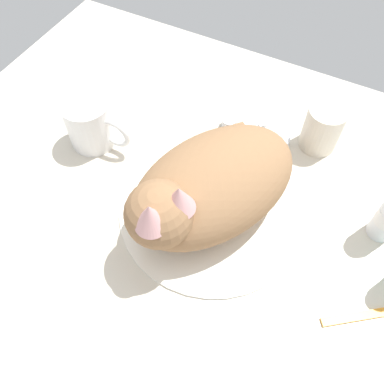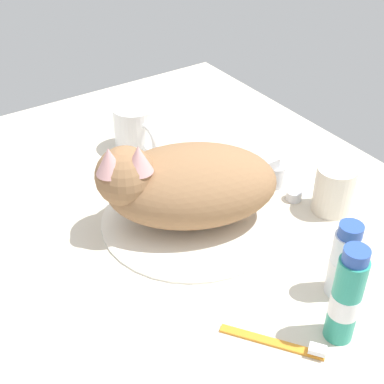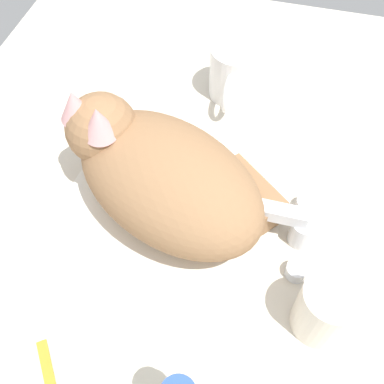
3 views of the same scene
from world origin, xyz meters
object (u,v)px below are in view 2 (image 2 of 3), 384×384
coffee_mug (135,128)px  toothbrush (279,342)px  mouthwash_bottle (346,298)px  rinse_cup (334,189)px  faucet (269,175)px  cat (183,183)px  toothpaste_bottle (344,262)px

coffee_mug → toothbrush: coffee_mug is taller
mouthwash_bottle → toothbrush: 10.53cm
rinse_cup → toothbrush: rinse_cup is taller
faucet → coffee_mug: (-25.79, -13.25, 1.72)cm
toothbrush → mouthwash_bottle: bearing=68.1°
faucet → cat: (-0.71, -18.17, 4.82)cm
rinse_cup → mouthwash_bottle: 27.85cm
cat → rinse_cup: cat is taller
faucet → rinse_cup: size_ratio=1.57×
rinse_cup → toothbrush: bearing=-57.6°
cat → coffee_mug: size_ratio=2.61×
toothpaste_bottle → mouthwash_bottle: size_ratio=0.81×
cat → toothpaste_bottle: bearing=20.5°
rinse_cup → cat: bearing=-117.0°
faucet → coffee_mug: bearing=-152.8°
rinse_cup → toothbrush: 31.91cm
coffee_mug → mouthwash_bottle: 56.91cm
toothpaste_bottle → toothbrush: toothpaste_bottle is taller
toothbrush → coffee_mug: bearing=170.8°
toothpaste_bottle → toothbrush: size_ratio=1.03×
cat → toothpaste_bottle: size_ratio=2.66×
faucet → mouthwash_bottle: (31.06, -14.26, 4.25)cm
coffee_mug → toothpaste_bottle: toothpaste_bottle is taller
coffee_mug → mouthwash_bottle: mouthwash_bottle is taller
mouthwash_bottle → toothbrush: bearing=-111.9°
toothpaste_bottle → rinse_cup: bearing=137.5°
toothpaste_bottle → cat: bearing=-159.5°
mouthwash_bottle → cat: bearing=-173.0°
faucet → toothbrush: 35.62cm
rinse_cup → coffee_mug: bearing=-153.8°
rinse_cup → toothpaste_bottle: bearing=-42.5°
coffee_mug → toothpaste_bottle: size_ratio=1.02×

